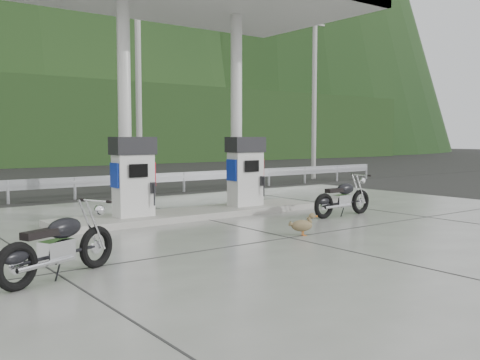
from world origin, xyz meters
TOP-DOWN VIEW (x-y plane):
  - ground at (0.00, 0.00)m, footprint 160.00×160.00m
  - forecourt_apron at (0.00, 0.00)m, footprint 18.00×14.00m
  - pump_island at (0.00, 2.50)m, footprint 7.00×1.40m
  - gas_pump_left at (-1.60, 2.50)m, footprint 0.95×0.55m
  - gas_pump_right at (1.60, 2.50)m, footprint 0.95×0.55m
  - canopy_column_left at (-1.60, 2.90)m, footprint 0.30×0.30m
  - canopy_column_right at (1.60, 2.90)m, footprint 0.30×0.30m
  - guardrail at (0.00, 8.00)m, footprint 26.00×0.16m
  - road at (0.00, 11.50)m, footprint 60.00×7.00m
  - utility_pole_b at (2.00, 9.50)m, footprint 0.22×0.22m
  - utility_pole_c at (11.00, 9.50)m, footprint 0.22×0.22m
  - motorcycle_left at (-4.54, -1.32)m, footprint 1.97×1.30m
  - motorcycle_right at (2.99, 0.36)m, footprint 1.87×0.64m
  - duck at (0.36, -0.96)m, footprint 0.54×0.35m

SIDE VIEW (x-z plane):
  - ground at x=0.00m, z-range 0.00..0.00m
  - road at x=0.00m, z-range 0.00..0.01m
  - forecourt_apron at x=0.00m, z-range 0.00..0.02m
  - pump_island at x=0.00m, z-range 0.02..0.17m
  - duck at x=0.36m, z-range 0.02..0.40m
  - motorcycle_right at x=2.99m, z-range 0.02..0.90m
  - motorcycle_left at x=-4.54m, z-range 0.02..0.91m
  - guardrail at x=0.00m, z-range 0.00..1.42m
  - gas_pump_left at x=-1.60m, z-range 0.17..1.97m
  - gas_pump_right at x=1.60m, z-range 0.17..1.97m
  - canopy_column_left at x=-1.60m, z-range 0.17..5.17m
  - canopy_column_right at x=1.60m, z-range 0.17..5.17m
  - utility_pole_b at x=2.00m, z-range 0.00..8.00m
  - utility_pole_c at x=11.00m, z-range 0.00..8.00m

